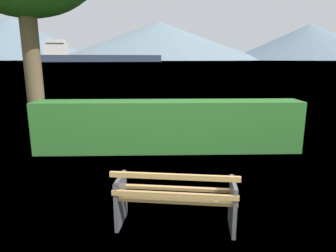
# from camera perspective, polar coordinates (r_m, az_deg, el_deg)

# --- Properties ---
(ground_plane) EXTENTS (1400.00, 1400.00, 0.00)m
(ground_plane) POSITION_cam_1_polar(r_m,az_deg,el_deg) (4.24, 1.48, -18.64)
(ground_plane) COLOR olive
(water_surface) EXTENTS (620.00, 620.00, 0.00)m
(water_surface) POSITION_cam_1_polar(r_m,az_deg,el_deg) (312.07, -1.66, 12.48)
(water_surface) COLOR #7A99A8
(water_surface) RESTS_ON ground_plane
(park_bench) EXTENTS (1.64, 0.77, 0.87)m
(park_bench) POSITION_cam_1_polar(r_m,az_deg,el_deg) (3.98, 1.45, -13.88)
(park_bench) COLOR tan
(park_bench) RESTS_ON ground_plane
(hedge_row) EXTENTS (6.37, 0.72, 1.24)m
(hedge_row) POSITION_cam_1_polar(r_m,az_deg,el_deg) (7.13, 0.06, -0.03)
(hedge_row) COLOR #2D6B28
(hedge_row) RESTS_ON ground_plane
(cargo_ship_large) EXTENTS (97.06, 38.52, 16.18)m
(cargo_ship_large) POSITION_cam_1_polar(r_m,az_deg,el_deg) (240.90, -15.06, 13.01)
(cargo_ship_large) COLOR #2D384C
(cargo_ship_large) RESTS_ON water_surface
(distant_hills) EXTENTS (850.22, 385.34, 79.90)m
(distant_hills) POSITION_cam_1_polar(r_m,az_deg,el_deg) (571.83, -6.82, 16.15)
(distant_hills) COLOR slate
(distant_hills) RESTS_ON ground_plane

